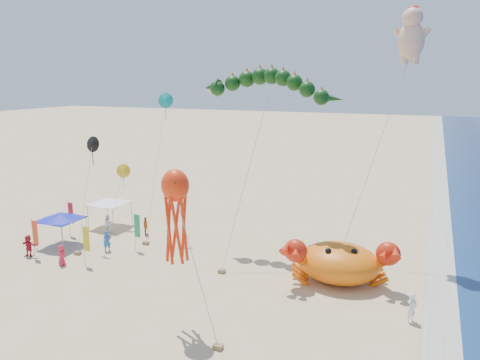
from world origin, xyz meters
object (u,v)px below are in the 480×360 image
at_px(octopus_kite, 176,209).
at_px(canopy_white, 109,201).
at_px(crab_inflatable, 338,262).
at_px(cherub_kite, 411,34).
at_px(canopy_blue, 60,217).
at_px(dragon_kite, 266,89).

height_order(octopus_kite, canopy_white, octopus_kite).
bearing_deg(octopus_kite, crab_inflatable, 51.13).
bearing_deg(cherub_kite, octopus_kite, -122.10).
bearing_deg(canopy_white, cherub_kite, 8.00).
distance_m(cherub_kite, octopus_kite, 22.16).
distance_m(crab_inflatable, canopy_blue, 22.86).
bearing_deg(octopus_kite, canopy_blue, 154.35).
xyz_separation_m(dragon_kite, canopy_white, (-15.49, 0.23, -10.46)).
distance_m(octopus_kite, canopy_blue, 17.72).
height_order(cherub_kite, canopy_white, cherub_kite).
bearing_deg(canopy_blue, crab_inflatable, 4.05).
bearing_deg(octopus_kite, canopy_white, 138.68).
relative_size(dragon_kite, canopy_white, 4.17).
xyz_separation_m(dragon_kite, cherub_kite, (9.93, 3.81, 3.98)).
bearing_deg(dragon_kite, canopy_blue, -161.17).
bearing_deg(octopus_kite, dragon_kite, 87.57).
bearing_deg(canopy_blue, octopus_kite, -25.65).
height_order(crab_inflatable, octopus_kite, octopus_kite).
xyz_separation_m(crab_inflatable, octopus_kite, (-7.29, -9.05, 5.30)).
bearing_deg(cherub_kite, canopy_white, -172.00).
relative_size(cherub_kite, canopy_blue, 5.62).
distance_m(octopus_kite, canopy_white, 20.37).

